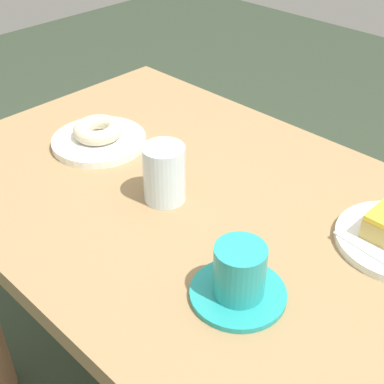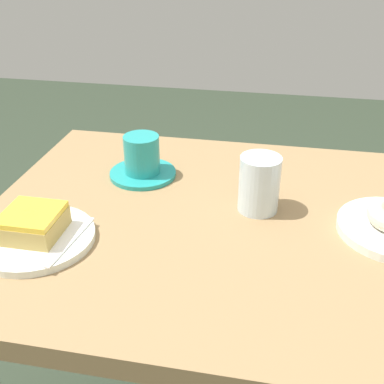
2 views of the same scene
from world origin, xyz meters
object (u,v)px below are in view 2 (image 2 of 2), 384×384
at_px(plate_glazed_square, 36,238).
at_px(coffee_cup, 142,159).
at_px(donut_glazed_square, 33,223).
at_px(water_glass, 259,184).

relative_size(plate_glazed_square, coffee_cup, 1.41).
xyz_separation_m(donut_glazed_square, coffee_cup, (0.11, 0.27, 0.00)).
relative_size(plate_glazed_square, water_glass, 1.86).
relative_size(donut_glazed_square, coffee_cup, 0.66).
xyz_separation_m(plate_glazed_square, coffee_cup, (0.11, 0.27, 0.03)).
bearing_deg(donut_glazed_square, coffee_cup, 67.54).
height_order(plate_glazed_square, coffee_cup, coffee_cup).
height_order(water_glass, coffee_cup, water_glass).
xyz_separation_m(water_glass, coffee_cup, (-0.25, 0.09, -0.02)).
bearing_deg(donut_glazed_square, plate_glazed_square, 90.00).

